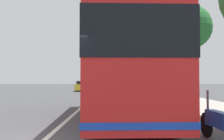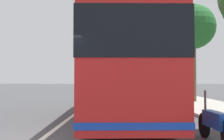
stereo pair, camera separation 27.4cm
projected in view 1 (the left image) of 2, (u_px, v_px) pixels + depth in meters
The scene contains 8 objects.
sidewalk_curb at pixel (202, 105), 16.67m from camera, with size 110.00×3.60×0.14m, color #9E998E.
lane_divider_line at pixel (83, 106), 16.68m from camera, with size 110.00×0.16×0.01m, color silver.
coach_bus at pixel (121, 68), 11.38m from camera, with size 11.19×3.00×3.52m.
motorcycle_far_end at pixel (218, 123), 6.94m from camera, with size 2.12×0.32×1.29m.
car_far_distant at pixel (83, 86), 39.58m from camera, with size 4.70×1.91×1.43m.
car_side_street at pixel (123, 88), 29.21m from camera, with size 4.52×2.06×1.48m.
roadside_tree_mid_block at pixel (190, 28), 18.99m from camera, with size 3.03×3.03×6.69m.
roadside_tree_far_block at pixel (145, 62), 40.08m from camera, with size 2.86×2.86×5.67m.
Camera 1 is at (-6.74, -1.78, 1.56)m, focal length 44.78 mm.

